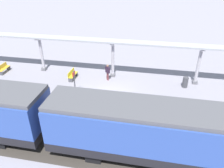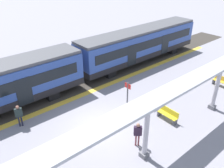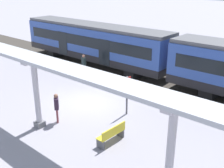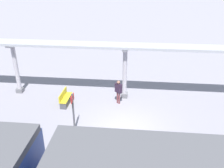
{
  "view_description": "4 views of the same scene",
  "coord_description": "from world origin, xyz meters",
  "px_view_note": "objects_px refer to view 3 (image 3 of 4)",
  "views": [
    {
      "loc": [
        -15.07,
        -3.37,
        9.82
      ],
      "look_at": [
        -1.45,
        -0.72,
        2.09
      ],
      "focal_mm": 34.97,
      "sensor_mm": 36.0,
      "label": 1
    },
    {
      "loc": [
        9.97,
        -7.4,
        9.87
      ],
      "look_at": [
        -1.57,
        2.44,
        1.61
      ],
      "focal_mm": 37.8,
      "sensor_mm": 36.0,
      "label": 2
    },
    {
      "loc": [
        10.65,
        10.95,
        6.99
      ],
      "look_at": [
        1.04,
        2.67,
        2.12
      ],
      "focal_mm": 44.0,
      "sensor_mm": 36.0,
      "label": 3
    },
    {
      "loc": [
        -11.18,
        -0.46,
        8.2
      ],
      "look_at": [
        1.21,
        0.79,
        2.19
      ],
      "focal_mm": 40.46,
      "sensor_mm": 36.0,
      "label": 4
    }
  ],
  "objects_px": {
    "train_near_carriage": "(93,43)",
    "passenger_by_the_benches": "(57,105)",
    "platform_info_sign": "(127,92)",
    "canopy_pillar_fourth": "(170,153)",
    "canopy_pillar_third": "(37,94)",
    "passenger_waiting_near_edge": "(84,62)",
    "bench_near_end": "(112,134)"
  },
  "relations": [
    {
      "from": "train_near_carriage",
      "to": "passenger_waiting_near_edge",
      "type": "xyz_separation_m",
      "value": [
        2.55,
        1.45,
        -0.84
      ]
    },
    {
      "from": "canopy_pillar_fourth",
      "to": "passenger_waiting_near_edge",
      "type": "bearing_deg",
      "value": -121.73
    },
    {
      "from": "platform_info_sign",
      "to": "train_near_carriage",
      "type": "bearing_deg",
      "value": -125.04
    },
    {
      "from": "train_near_carriage",
      "to": "passenger_waiting_near_edge",
      "type": "distance_m",
      "value": 3.05
    },
    {
      "from": "platform_info_sign",
      "to": "passenger_waiting_near_edge",
      "type": "relative_size",
      "value": 1.38
    },
    {
      "from": "canopy_pillar_third",
      "to": "canopy_pillar_fourth",
      "type": "distance_m",
      "value": 7.3
    },
    {
      "from": "canopy_pillar_third",
      "to": "passenger_by_the_benches",
      "type": "distance_m",
      "value": 1.21
    },
    {
      "from": "train_near_carriage",
      "to": "bench_near_end",
      "type": "distance_m",
      "value": 12.62
    },
    {
      "from": "train_near_carriage",
      "to": "passenger_by_the_benches",
      "type": "relative_size",
      "value": 9.17
    },
    {
      "from": "canopy_pillar_third",
      "to": "platform_info_sign",
      "type": "xyz_separation_m",
      "value": [
        -3.96,
        2.47,
        -0.44
      ]
    },
    {
      "from": "train_near_carriage",
      "to": "bench_near_end",
      "type": "xyz_separation_m",
      "value": [
        8.37,
        9.34,
        -1.39
      ]
    },
    {
      "from": "platform_info_sign",
      "to": "passenger_by_the_benches",
      "type": "distance_m",
      "value": 3.77
    },
    {
      "from": "canopy_pillar_fourth",
      "to": "canopy_pillar_third",
      "type": "bearing_deg",
      "value": -90.0
    },
    {
      "from": "passenger_waiting_near_edge",
      "to": "passenger_by_the_benches",
      "type": "relative_size",
      "value": 0.99
    },
    {
      "from": "passenger_waiting_near_edge",
      "to": "passenger_by_the_benches",
      "type": "height_order",
      "value": "passenger_by_the_benches"
    },
    {
      "from": "passenger_waiting_near_edge",
      "to": "passenger_by_the_benches",
      "type": "bearing_deg",
      "value": 35.9
    },
    {
      "from": "train_near_carriage",
      "to": "canopy_pillar_third",
      "type": "relative_size",
      "value": 4.22
    },
    {
      "from": "bench_near_end",
      "to": "passenger_waiting_near_edge",
      "type": "distance_m",
      "value": 9.82
    },
    {
      "from": "bench_near_end",
      "to": "platform_info_sign",
      "type": "distance_m",
      "value": 3.1
    },
    {
      "from": "passenger_by_the_benches",
      "to": "passenger_waiting_near_edge",
      "type": "bearing_deg",
      "value": -144.1
    },
    {
      "from": "train_near_carriage",
      "to": "platform_info_sign",
      "type": "xyz_separation_m",
      "value": [
        5.67,
        8.08,
        -0.51
      ]
    },
    {
      "from": "platform_info_sign",
      "to": "passenger_waiting_near_edge",
      "type": "bearing_deg",
      "value": -115.23
    },
    {
      "from": "train_near_carriage",
      "to": "bench_near_end",
      "type": "height_order",
      "value": "train_near_carriage"
    },
    {
      "from": "bench_near_end",
      "to": "passenger_waiting_near_edge",
      "type": "bearing_deg",
      "value": -126.44
    },
    {
      "from": "canopy_pillar_third",
      "to": "platform_info_sign",
      "type": "height_order",
      "value": "canopy_pillar_third"
    },
    {
      "from": "passenger_by_the_benches",
      "to": "canopy_pillar_fourth",
      "type": "bearing_deg",
      "value": 82.85
    },
    {
      "from": "canopy_pillar_third",
      "to": "bench_near_end",
      "type": "distance_m",
      "value": 4.15
    },
    {
      "from": "platform_info_sign",
      "to": "passenger_by_the_benches",
      "type": "xyz_separation_m",
      "value": [
        3.09,
        -2.13,
        -0.32
      ]
    },
    {
      "from": "canopy_pillar_third",
      "to": "passenger_by_the_benches",
      "type": "xyz_separation_m",
      "value": [
        -0.87,
        0.33,
        -0.77
      ]
    },
    {
      "from": "platform_info_sign",
      "to": "passenger_waiting_near_edge",
      "type": "distance_m",
      "value": 7.34
    },
    {
      "from": "bench_near_end",
      "to": "platform_info_sign",
      "type": "relative_size",
      "value": 0.69
    },
    {
      "from": "canopy_pillar_third",
      "to": "bench_near_end",
      "type": "xyz_separation_m",
      "value": [
        -1.27,
        3.72,
        -1.33
      ]
    }
  ]
}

